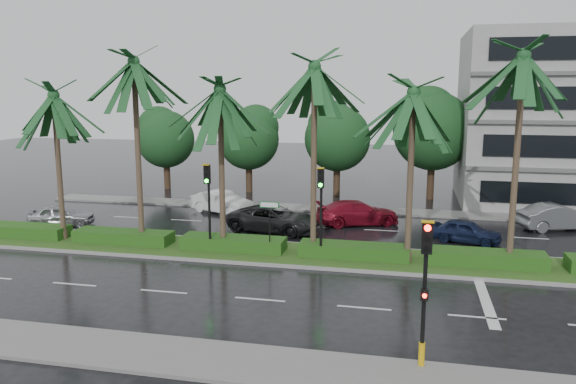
% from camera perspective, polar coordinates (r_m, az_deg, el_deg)
% --- Properties ---
extents(ground, '(120.00, 120.00, 0.00)m').
position_cam_1_polar(ground, '(26.65, -0.03, -7.08)').
color(ground, black).
rests_on(ground, ground).
extents(near_sidewalk, '(40.00, 2.40, 0.12)m').
position_cam_1_polar(near_sidewalk, '(17.51, -7.53, -16.59)').
color(near_sidewalk, slate).
rests_on(near_sidewalk, ground).
extents(far_sidewalk, '(40.00, 2.00, 0.12)m').
position_cam_1_polar(far_sidewalk, '(38.08, 3.86, -1.71)').
color(far_sidewalk, slate).
rests_on(far_sidewalk, ground).
extents(median, '(36.00, 4.00, 0.15)m').
position_cam_1_polar(median, '(27.56, 0.42, -6.32)').
color(median, gray).
rests_on(median, ground).
extents(hedge, '(35.20, 1.40, 0.60)m').
position_cam_1_polar(hedge, '(27.46, 0.43, -5.57)').
color(hedge, '#184112').
rests_on(hedge, median).
extents(lane_markings, '(34.00, 13.06, 0.01)m').
position_cam_1_polar(lane_markings, '(25.79, 6.43, -7.73)').
color(lane_markings, silver).
rests_on(lane_markings, ground).
extents(palm_row, '(26.30, 4.20, 10.07)m').
position_cam_1_polar(palm_row, '(26.72, -2.20, 10.17)').
color(palm_row, '#453427').
rests_on(palm_row, median).
extents(signal_near, '(0.34, 0.45, 4.36)m').
position_cam_1_polar(signal_near, '(16.39, 13.72, -9.42)').
color(signal_near, black).
rests_on(signal_near, near_sidewalk).
extents(signal_median_left, '(0.34, 0.42, 4.36)m').
position_cam_1_polar(signal_median_left, '(27.32, -8.11, -0.27)').
color(signal_median_left, black).
rests_on(signal_median_left, median).
extents(signal_median_right, '(0.34, 0.42, 4.36)m').
position_cam_1_polar(signal_median_right, '(25.93, 3.35, -0.75)').
color(signal_median_right, black).
rests_on(signal_median_right, median).
extents(street_sign, '(0.95, 0.09, 2.60)m').
position_cam_1_polar(street_sign, '(26.78, -1.90, -2.29)').
color(street_sign, black).
rests_on(street_sign, median).
extents(bg_trees, '(32.62, 5.76, 8.32)m').
position_cam_1_polar(bg_trees, '(42.81, 6.18, 5.88)').
color(bg_trees, '#332717').
rests_on(bg_trees, ground).
extents(car_silver, '(2.62, 4.07, 1.29)m').
position_cam_1_polar(car_silver, '(36.01, -22.03, -2.20)').
color(car_silver, '#9EA0A6').
rests_on(car_silver, ground).
extents(car_white, '(3.11, 4.70, 1.46)m').
position_cam_1_polar(car_white, '(37.08, -6.73, -1.03)').
color(car_white, white).
rests_on(car_white, ground).
extents(car_darkgrey, '(3.47, 5.68, 1.47)m').
position_cam_1_polar(car_darkgrey, '(32.03, -1.46, -2.75)').
color(car_darkgrey, black).
rests_on(car_darkgrey, ground).
extents(car_red, '(3.78, 5.39, 1.45)m').
position_cam_1_polar(car_red, '(33.93, 7.06, -2.10)').
color(car_red, maroon).
rests_on(car_red, ground).
extents(car_blue, '(2.45, 3.87, 1.23)m').
position_cam_1_polar(car_blue, '(31.19, 17.64, -3.82)').
color(car_blue, '#162042').
rests_on(car_blue, ground).
extents(car_grey, '(3.02, 4.83, 1.50)m').
position_cam_1_polar(car_grey, '(35.96, 25.76, -2.31)').
color(car_grey, '#575A5C').
rests_on(car_grey, ground).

